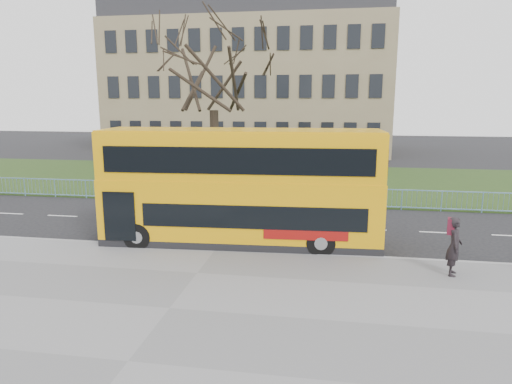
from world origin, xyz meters
TOP-DOWN VIEW (x-y plane):
  - ground at (0.00, 0.00)m, footprint 120.00×120.00m
  - pavement at (0.00, -6.75)m, footprint 80.00×10.50m
  - kerb at (0.00, -1.55)m, footprint 80.00×0.20m
  - grass_verge at (0.00, 14.30)m, footprint 80.00×15.40m
  - guard_railing at (0.00, 6.60)m, footprint 40.00×0.12m
  - bare_tree at (-3.00, 10.00)m, footprint 8.36×8.36m
  - civic_building at (-5.00, 35.00)m, footprint 30.00×15.00m
  - yellow_bus at (0.76, -0.51)m, footprint 10.97×3.15m
  - pedestrian at (8.25, -2.91)m, footprint 0.60×0.79m

SIDE VIEW (x-z plane):
  - ground at x=0.00m, z-range 0.00..0.00m
  - grass_verge at x=0.00m, z-range 0.00..0.08m
  - pavement at x=0.00m, z-range 0.00..0.12m
  - kerb at x=0.00m, z-range 0.00..0.14m
  - guard_railing at x=0.00m, z-range 0.00..1.10m
  - pedestrian at x=8.25m, z-range 0.12..2.05m
  - yellow_bus at x=0.76m, z-range 0.17..4.71m
  - bare_tree at x=-3.00m, z-range 0.08..12.02m
  - civic_building at x=-5.00m, z-range 0.00..14.00m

